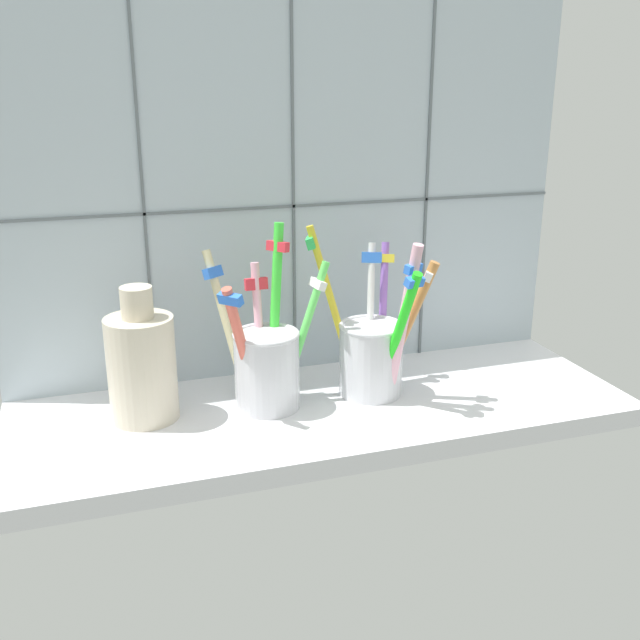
# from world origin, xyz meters

# --- Properties ---
(counter_slab) EXTENTS (0.64, 0.22, 0.02)m
(counter_slab) POSITION_xyz_m (0.00, 0.00, 0.01)
(counter_slab) COLOR silver
(counter_slab) RESTS_ON ground
(tile_wall_back) EXTENTS (0.64, 0.02, 0.45)m
(tile_wall_back) POSITION_xyz_m (-0.00, 0.12, 0.22)
(tile_wall_back) COLOR #B2C1CC
(tile_wall_back) RESTS_ON ground
(toothbrush_cup_left) EXTENTS (0.12, 0.11, 0.19)m
(toothbrush_cup_left) POSITION_xyz_m (-0.06, 0.02, 0.07)
(toothbrush_cup_left) COLOR silver
(toothbrush_cup_left) RESTS_ON counter_slab
(toothbrush_cup_right) EXTENTS (0.12, 0.12, 0.18)m
(toothbrush_cup_right) POSITION_xyz_m (0.06, 0.01, 0.07)
(toothbrush_cup_right) COLOR silver
(toothbrush_cup_right) RESTS_ON counter_slab
(ceramic_vase) EXTENTS (0.07, 0.07, 0.14)m
(ceramic_vase) POSITION_xyz_m (-0.18, 0.03, 0.08)
(ceramic_vase) COLOR beige
(ceramic_vase) RESTS_ON counter_slab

